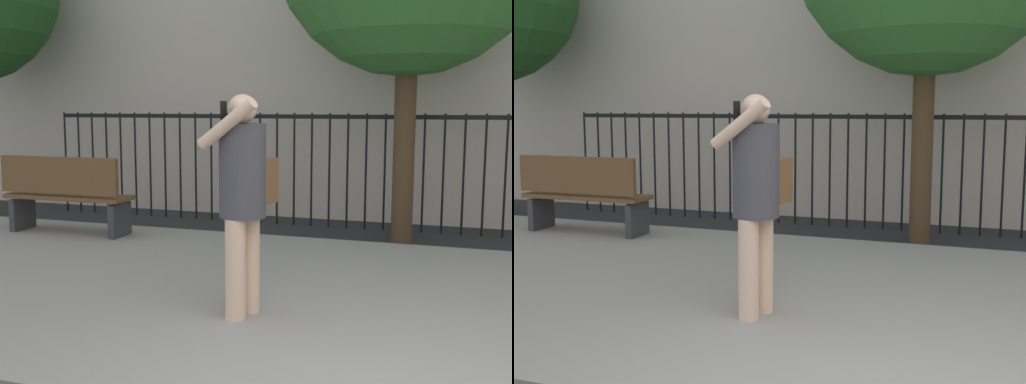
# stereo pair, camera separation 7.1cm
# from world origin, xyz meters

# --- Properties ---
(sidewalk) EXTENTS (28.00, 4.40, 0.15)m
(sidewalk) POSITION_xyz_m (0.00, 2.20, 0.07)
(sidewalk) COLOR gray
(sidewalk) RESTS_ON ground
(iron_fence) EXTENTS (12.03, 0.04, 1.60)m
(iron_fence) POSITION_xyz_m (0.00, 5.90, 1.02)
(iron_fence) COLOR black
(iron_fence) RESTS_ON ground
(pedestrian_on_phone) EXTENTS (0.48, 0.70, 1.63)m
(pedestrian_on_phone) POSITION_xyz_m (-1.33, 1.53, 1.09)
(pedestrian_on_phone) COLOR beige
(pedestrian_on_phone) RESTS_ON sidewalk
(street_bench) EXTENTS (1.60, 0.45, 0.95)m
(street_bench) POSITION_xyz_m (-4.41, 3.65, 0.65)
(street_bench) COLOR brown
(street_bench) RESTS_ON sidewalk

